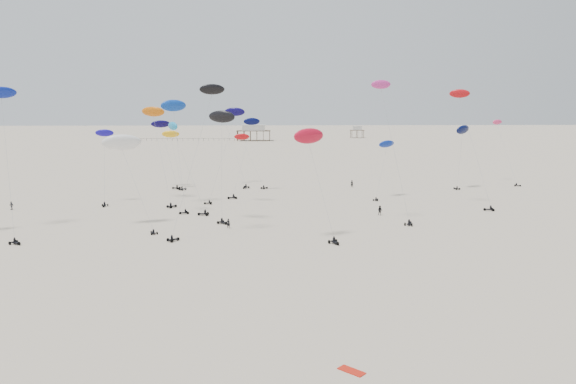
{
  "coord_description": "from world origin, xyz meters",
  "views": [
    {
      "loc": [
        -3.93,
        -1.81,
        20.59
      ],
      "look_at": [
        0.0,
        88.0,
        7.0
      ],
      "focal_mm": 35.0,
      "sensor_mm": 36.0,
      "label": 1
    }
  ],
  "objects_px": {
    "rig_4": "(222,135)",
    "spectator_0": "(228,228)",
    "pavilion_main": "(254,134)",
    "rig_0": "(104,153)",
    "pavilion_small": "(357,133)",
    "rig_9": "(164,137)"
  },
  "relations": [
    {
      "from": "rig_4",
      "to": "spectator_0",
      "type": "distance_m",
      "value": 17.09
    },
    {
      "from": "pavilion_main",
      "to": "rig_0",
      "type": "xyz_separation_m",
      "value": [
        -28.16,
        -229.73,
        6.61
      ]
    },
    {
      "from": "rig_0",
      "to": "pavilion_small",
      "type": "bearing_deg",
      "value": -111.78
    },
    {
      "from": "rig_0",
      "to": "rig_4",
      "type": "distance_m",
      "value": 34.24
    },
    {
      "from": "spectator_0",
      "to": "pavilion_main",
      "type": "bearing_deg",
      "value": -73.29
    },
    {
      "from": "rig_0",
      "to": "spectator_0",
      "type": "distance_m",
      "value": 40.6
    },
    {
      "from": "pavilion_small",
      "to": "spectator_0",
      "type": "relative_size",
      "value": 4.53
    },
    {
      "from": "rig_9",
      "to": "spectator_0",
      "type": "distance_m",
      "value": 56.73
    },
    {
      "from": "pavilion_main",
      "to": "rig_4",
      "type": "distance_m",
      "value": 250.75
    },
    {
      "from": "rig_4",
      "to": "spectator_0",
      "type": "height_order",
      "value": "rig_4"
    },
    {
      "from": "rig_4",
      "to": "pavilion_small",
      "type": "bearing_deg",
      "value": -149.11
    },
    {
      "from": "pavilion_main",
      "to": "rig_9",
      "type": "xyz_separation_m",
      "value": [
        -19.61,
        -205.3,
        8.77
      ]
    },
    {
      "from": "pavilion_main",
      "to": "rig_4",
      "type": "height_order",
      "value": "rig_4"
    },
    {
      "from": "pavilion_main",
      "to": "spectator_0",
      "type": "relative_size",
      "value": 10.58
    },
    {
      "from": "pavilion_small",
      "to": "rig_4",
      "type": "height_order",
      "value": "rig_4"
    },
    {
      "from": "pavilion_small",
      "to": "spectator_0",
      "type": "height_order",
      "value": "pavilion_small"
    },
    {
      "from": "pavilion_main",
      "to": "rig_9",
      "type": "height_order",
      "value": "rig_9"
    },
    {
      "from": "pavilion_main",
      "to": "rig_0",
      "type": "relative_size",
      "value": 1.3
    },
    {
      "from": "pavilion_small",
      "to": "rig_4",
      "type": "relative_size",
      "value": 0.44
    },
    {
      "from": "spectator_0",
      "to": "rig_4",
      "type": "bearing_deg",
      "value": -61.7
    },
    {
      "from": "rig_0",
      "to": "rig_4",
      "type": "relative_size",
      "value": 0.8
    },
    {
      "from": "pavilion_main",
      "to": "spectator_0",
      "type": "xyz_separation_m",
      "value": [
        -0.05,
        -256.94,
        -4.22
      ]
    }
  ]
}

